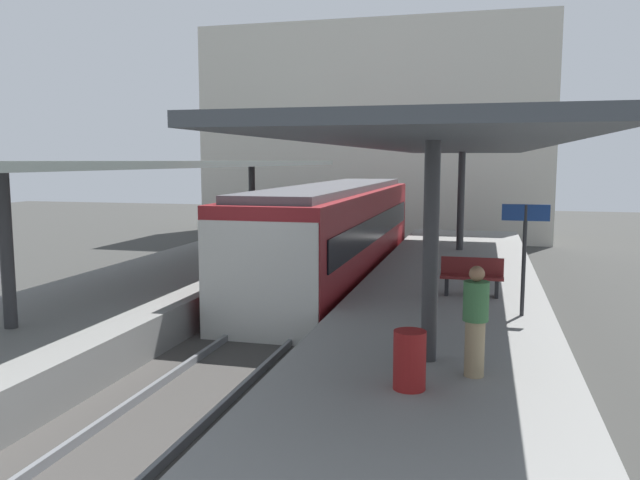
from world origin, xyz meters
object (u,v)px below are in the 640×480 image
object	(u,v)px
litter_bin	(410,360)
passenger_near_bench	(475,320)
platform_sign	(525,234)
commuter_train	(335,234)
platform_bench	(472,275)

from	to	relation	value
litter_bin	passenger_near_bench	distance (m)	1.20
platform_sign	litter_bin	bearing A→B (deg)	-110.08
commuter_train	platform_sign	distance (m)	8.56
commuter_train	platform_bench	distance (m)	6.58
litter_bin	passenger_near_bench	xyz separation A→B (m)	(0.84, 0.75, 0.42)
platform_bench	platform_sign	size ratio (longest dim) A/B	0.63
platform_bench	commuter_train	bearing A→B (deg)	131.40
platform_bench	passenger_near_bench	xyz separation A→B (m)	(0.15, -5.59, 0.36)
platform_sign	passenger_near_bench	bearing A→B (deg)	-102.47
commuter_train	litter_bin	distance (m)	11.85
litter_bin	commuter_train	bearing A→B (deg)	107.98
commuter_train	passenger_near_bench	world-z (taller)	commuter_train
commuter_train	platform_bench	xyz separation A→B (m)	(4.34, -4.93, -0.26)
platform_bench	passenger_near_bench	bearing A→B (deg)	-88.49
platform_bench	litter_bin	world-z (taller)	platform_bench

